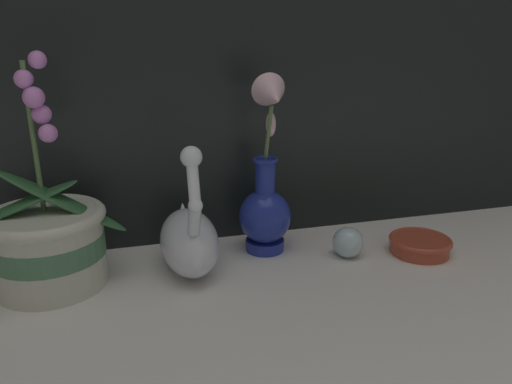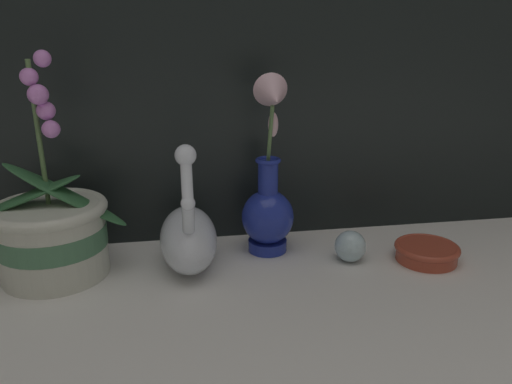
{
  "view_description": "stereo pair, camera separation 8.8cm",
  "coord_description": "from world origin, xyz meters",
  "px_view_note": "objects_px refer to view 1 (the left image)",
  "views": [
    {
      "loc": [
        -0.2,
        -0.68,
        0.41
      ],
      "look_at": [
        0.03,
        0.12,
        0.13
      ],
      "focal_mm": 35.0,
      "sensor_mm": 36.0,
      "label": 1
    },
    {
      "loc": [
        -0.11,
        -0.7,
        0.41
      ],
      "look_at": [
        0.03,
        0.12,
        0.13
      ],
      "focal_mm": 35.0,
      "sensor_mm": 36.0,
      "label": 2
    }
  ],
  "objects_px": {
    "swan_figurine": "(189,238)",
    "blue_vase": "(266,198)",
    "amber_dish": "(420,244)",
    "orchid_potted_plant": "(48,240)",
    "glass_sphere": "(348,242)"
  },
  "relations": [
    {
      "from": "orchid_potted_plant",
      "to": "swan_figurine",
      "type": "distance_m",
      "value": 0.23
    },
    {
      "from": "blue_vase",
      "to": "glass_sphere",
      "type": "bearing_deg",
      "value": -24.47
    },
    {
      "from": "orchid_potted_plant",
      "to": "amber_dish",
      "type": "relative_size",
      "value": 3.21
    },
    {
      "from": "amber_dish",
      "to": "swan_figurine",
      "type": "bearing_deg",
      "value": 173.63
    },
    {
      "from": "orchid_potted_plant",
      "to": "swan_figurine",
      "type": "relative_size",
      "value": 1.57
    },
    {
      "from": "orchid_potted_plant",
      "to": "glass_sphere",
      "type": "height_order",
      "value": "orchid_potted_plant"
    },
    {
      "from": "orchid_potted_plant",
      "to": "glass_sphere",
      "type": "distance_m",
      "value": 0.53
    },
    {
      "from": "glass_sphere",
      "to": "blue_vase",
      "type": "bearing_deg",
      "value": 155.53
    },
    {
      "from": "amber_dish",
      "to": "blue_vase",
      "type": "bearing_deg",
      "value": 162.91
    },
    {
      "from": "swan_figurine",
      "to": "blue_vase",
      "type": "height_order",
      "value": "blue_vase"
    },
    {
      "from": "swan_figurine",
      "to": "glass_sphere",
      "type": "height_order",
      "value": "swan_figurine"
    },
    {
      "from": "orchid_potted_plant",
      "to": "amber_dish",
      "type": "xyz_separation_m",
      "value": [
        0.66,
        -0.06,
        -0.06
      ]
    },
    {
      "from": "blue_vase",
      "to": "amber_dish",
      "type": "height_order",
      "value": "blue_vase"
    },
    {
      "from": "amber_dish",
      "to": "orchid_potted_plant",
      "type": "bearing_deg",
      "value": 175.22
    },
    {
      "from": "orchid_potted_plant",
      "to": "blue_vase",
      "type": "relative_size",
      "value": 1.12
    }
  ]
}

